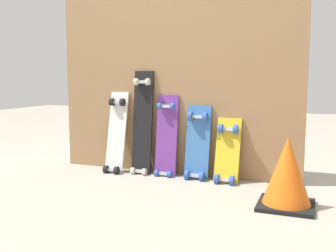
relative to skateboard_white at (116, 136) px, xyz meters
The scene contains 8 objects.
ground_plane 0.56m from the skateboard_white, ahead, with size 12.00×12.00×0.00m, color #A89E8E.
plywood_wall_panel 0.78m from the skateboard_white, 13.58° to the left, with size 2.00×0.04×1.81m, color #99724C.
skateboard_white is the anchor object (origin of this frame).
skateboard_black 0.24m from the skateboard_white, ahead, with size 0.17×0.16×0.90m.
skateboard_purple 0.43m from the skateboard_white, ahead, with size 0.18×0.15×0.71m.
skateboard_blue 0.70m from the skateboard_white, ahead, with size 0.19×0.17×0.63m.
skateboard_yellow 0.94m from the skateboard_white, ahead, with size 0.18×0.20×0.54m.
traffic_cone 1.46m from the skateboard_white, 16.90° to the right, with size 0.33×0.33×0.43m.
Camera 1 is at (1.10, -2.86, 0.78)m, focal length 41.78 mm.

